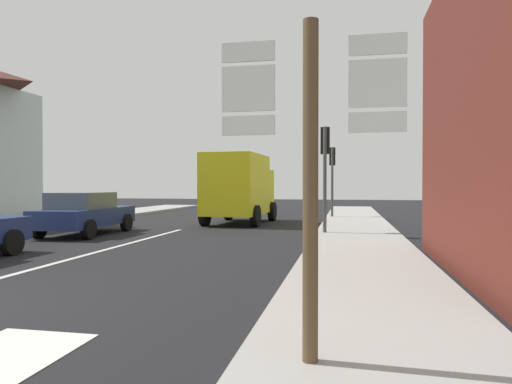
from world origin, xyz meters
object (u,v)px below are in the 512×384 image
(traffic_light_far_right, at_px, (332,166))
(traffic_light_near_right, at_px, (325,156))
(sedan_far, at_px, (85,213))
(route_sign_post, at_px, (311,165))
(delivery_truck, at_px, (239,187))

(traffic_light_far_right, height_order, traffic_light_near_right, traffic_light_near_right)
(sedan_far, bearing_deg, route_sign_post, -50.13)
(traffic_light_near_right, bearing_deg, sedan_far, -171.65)
(sedan_far, xyz_separation_m, route_sign_post, (8.60, -10.29, 1.15))
(delivery_truck, height_order, traffic_light_far_right, traffic_light_far_right)
(delivery_truck, relative_size, traffic_light_far_right, 1.40)
(sedan_far, bearing_deg, traffic_light_far_right, 48.12)
(delivery_truck, xyz_separation_m, traffic_light_near_right, (3.99, -4.32, 1.07))
(sedan_far, distance_m, route_sign_post, 13.46)
(traffic_light_far_right, bearing_deg, traffic_light_near_right, -90.00)
(sedan_far, xyz_separation_m, delivery_truck, (4.22, 5.52, 0.89))
(sedan_far, bearing_deg, delivery_truck, 52.65)
(route_sign_post, xyz_separation_m, traffic_light_near_right, (-0.40, 11.50, 0.81))
(delivery_truck, bearing_deg, sedan_far, -127.35)
(delivery_truck, height_order, route_sign_post, route_sign_post)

